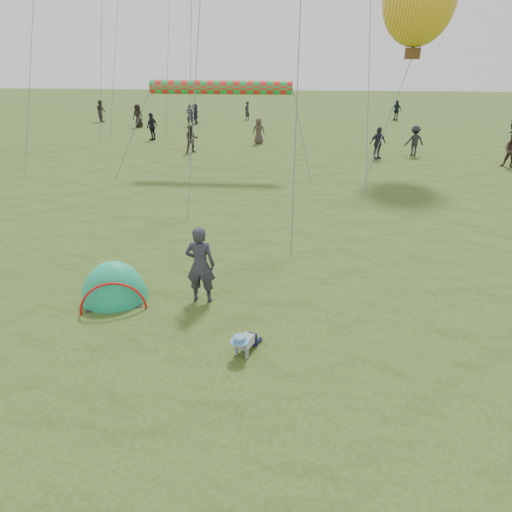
# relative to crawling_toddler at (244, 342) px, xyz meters

# --- Properties ---
(ground) EXTENTS (140.00, 140.00, 0.00)m
(ground) POSITION_rel_crawling_toddler_xyz_m (-0.87, -0.67, -0.25)
(ground) COLOR #2B4C14
(crawling_toddler) EXTENTS (0.68, 0.79, 0.51)m
(crawling_toddler) POSITION_rel_crawling_toddler_xyz_m (0.00, 0.00, 0.00)
(crawling_toddler) COLOR black
(crawling_toddler) RESTS_ON ground
(popup_tent) EXTENTS (1.85, 1.67, 2.00)m
(popup_tent) POSITION_rel_crawling_toddler_xyz_m (-3.35, 1.83, -0.25)
(popup_tent) COLOR #008B6F
(popup_tent) RESTS_ON ground
(standing_adult) EXTENTS (0.69, 0.46, 1.89)m
(standing_adult) POSITION_rel_crawling_toddler_xyz_m (-1.26, 2.00, 0.69)
(standing_adult) COLOR #2B2B37
(standing_adult) RESTS_ON ground
(crowd_person_0) EXTENTS (0.62, 0.70, 1.60)m
(crowd_person_0) POSITION_rel_crawling_toddler_xyz_m (-3.69, 34.02, 0.54)
(crowd_person_0) COLOR #292833
(crowd_person_0) RESTS_ON ground
(crowd_person_1) EXTENTS (0.94, 0.83, 1.60)m
(crowd_person_1) POSITION_rel_crawling_toddler_xyz_m (-5.39, 19.48, 0.55)
(crowd_person_1) COLOR #2E271E
(crowd_person_1) RESTS_ON ground
(crowd_person_2) EXTENTS (0.77, 1.14, 1.79)m
(crowd_person_2) POSITION_rel_crawling_toddler_xyz_m (-8.98, 23.42, 0.64)
(crowd_person_2) COLOR black
(crowd_person_2) RESTS_ON ground
(crowd_person_4) EXTENTS (0.97, 0.74, 1.77)m
(crowd_person_4) POSITION_rel_crawling_toddler_xyz_m (-11.84, 29.03, 0.63)
(crowd_person_4) COLOR black
(crowd_person_4) RESTS_ON ground
(crowd_person_6) EXTENTS (0.64, 0.44, 1.70)m
(crowd_person_6) POSITION_rel_crawling_toddler_xyz_m (-7.87, 29.98, 0.60)
(crowd_person_6) COLOR #2A2937
(crowd_person_6) RESTS_ON ground
(crowd_person_7) EXTENTS (1.09, 1.08, 1.78)m
(crowd_person_7) POSITION_rel_crawling_toddler_xyz_m (-16.04, 31.89, 0.63)
(crowd_person_7) COLOR #2A211F
(crowd_person_7) RESTS_ON ground
(crowd_person_8) EXTENTS (1.10, 0.85, 1.74)m
(crowd_person_8) POSITION_rel_crawling_toddler_xyz_m (5.31, 18.74, 0.62)
(crowd_person_8) COLOR #29323D
(crowd_person_8) RESTS_ON ground
(crowd_person_10) EXTENTS (0.85, 0.61, 1.61)m
(crowd_person_10) POSITION_rel_crawling_toddler_xyz_m (-1.69, 22.77, 0.55)
(crowd_person_10) COLOR #40332D
(crowd_person_10) RESTS_ON ground
(crowd_person_11) EXTENTS (0.71, 1.58, 1.64)m
(crowd_person_11) POSITION_rel_crawling_toddler_xyz_m (-7.70, 31.15, 0.57)
(crowd_person_11) COLOR #2D3445
(crowd_person_11) RESTS_ON ground
(crowd_person_13) EXTENTS (1.06, 1.00, 1.74)m
(crowd_person_13) POSITION_rel_crawling_toddler_xyz_m (11.87, 17.22, 0.61)
(crowd_person_13) COLOR #3B2A23
(crowd_person_13) RESTS_ON ground
(crowd_person_14) EXTENTS (1.00, 0.96, 1.67)m
(crowd_person_14) POSITION_rel_crawling_toddler_xyz_m (9.36, 35.18, 0.58)
(crowd_person_14) COLOR #19242F
(crowd_person_14) RESTS_ON ground
(crowd_person_15) EXTENTS (1.20, 0.84, 1.69)m
(crowd_person_15) POSITION_rel_crawling_toddler_xyz_m (7.54, 19.80, 0.59)
(crowd_person_15) COLOR black
(crowd_person_15) RESTS_ON ground
(balloon_kite) EXTENTS (3.31, 3.31, 4.64)m
(balloon_kite) POSITION_rel_crawling_toddler_xyz_m (6.12, 16.64, 7.25)
(balloon_kite) COLOR yellow
(rainbow_tube_kite) EXTENTS (6.69, 0.64, 0.64)m
(rainbow_tube_kite) POSITION_rel_crawling_toddler_xyz_m (-2.80, 14.97, 3.74)
(rainbow_tube_kite) COLOR red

